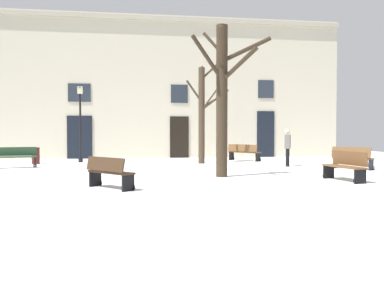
# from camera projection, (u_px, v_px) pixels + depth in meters

# --- Properties ---
(ground_plane) EXTENTS (32.57, 32.57, 0.00)m
(ground_plane) POSITION_uv_depth(u_px,v_px,m) (199.00, 173.00, 14.73)
(ground_plane) COLOR white
(building_facade) EXTENTS (20.36, 0.60, 8.39)m
(building_facade) POSITION_uv_depth(u_px,v_px,m) (175.00, 86.00, 23.60)
(building_facade) COLOR beige
(building_facade) RESTS_ON ground
(tree_near_facade) EXTENTS (2.86, 2.06, 5.17)m
(tree_near_facade) POSITION_uv_depth(u_px,v_px,m) (223.00, 95.00, 13.51)
(tree_near_facade) COLOR #382B1E
(tree_near_facade) RESTS_ON ground
(tree_center) EXTENTS (2.26, 1.69, 5.29)m
(tree_center) POSITION_uv_depth(u_px,v_px,m) (203.00, 111.00, 19.32)
(tree_center) COLOR #423326
(tree_center) RESTS_ON ground
(streetlamp) EXTENTS (0.30, 0.30, 3.89)m
(streetlamp) POSITION_uv_depth(u_px,v_px,m) (80.00, 115.00, 20.04)
(streetlamp) COLOR black
(streetlamp) RESTS_ON ground
(litter_bin) EXTENTS (0.40, 0.40, 0.79)m
(litter_bin) POSITION_uv_depth(u_px,v_px,m) (36.00, 156.00, 19.01)
(litter_bin) COLOR #4C1E19
(litter_bin) RESTS_ON ground
(bench_far_corner) EXTENTS (1.37, 1.48, 0.87)m
(bench_far_corner) POSITION_uv_depth(u_px,v_px,m) (109.00, 172.00, 10.76)
(bench_far_corner) COLOR #3D2819
(bench_far_corner) RESTS_ON ground
(bench_facing_shops) EXTENTS (1.76, 0.79, 0.89)m
(bench_facing_shops) POSITION_uv_depth(u_px,v_px,m) (15.00, 157.00, 16.99)
(bench_facing_shops) COLOR #2D4C33
(bench_facing_shops) RESTS_ON ground
(bench_back_to_back_right) EXTENTS (1.37, 1.55, 0.93)m
(bench_back_to_back_right) POSITION_uv_depth(u_px,v_px,m) (352.00, 158.00, 16.38)
(bench_back_to_back_right) COLOR brown
(bench_back_to_back_right) RESTS_ON ground
(bench_back_to_back_left) EXTENTS (1.54, 1.69, 0.88)m
(bench_back_to_back_left) POSITION_uv_depth(u_px,v_px,m) (244.00, 152.00, 21.11)
(bench_back_to_back_left) COLOR brown
(bench_back_to_back_left) RESTS_ON ground
(bench_near_lamp) EXTENTS (0.74, 1.67, 0.94)m
(bench_near_lamp) POSITION_uv_depth(u_px,v_px,m) (345.00, 166.00, 12.50)
(bench_near_lamp) COLOR brown
(bench_near_lamp) RESTS_ON ground
(person_crossing_plaza) EXTENTS (0.38, 0.44, 1.67)m
(person_crossing_plaza) POSITION_uv_depth(u_px,v_px,m) (288.00, 146.00, 17.67)
(person_crossing_plaza) COLOR black
(person_crossing_plaza) RESTS_ON ground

